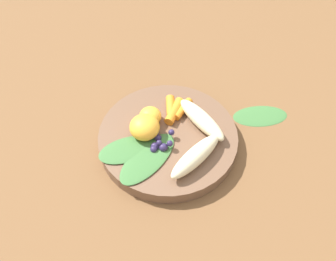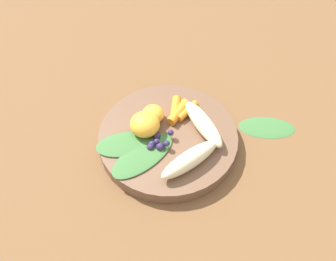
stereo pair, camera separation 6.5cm
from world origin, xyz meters
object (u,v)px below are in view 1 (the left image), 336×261
Objects in this scene: bowl at (168,138)px; banana_peeled_left at (201,120)px; banana_peeled_right at (197,155)px; orange_segment_near at (145,127)px; kale_leaf_stray at (260,115)px.

bowl is 0.07m from banana_peeled_left.
banana_peeled_right is (0.08, 0.00, 0.03)m from bowl.
bowl is at bearing 53.03° from orange_segment_near.
orange_segment_near is at bearing -126.97° from bowl.
banana_peeled_left is 0.14m from kale_leaf_stray.
banana_peeled_left is at bearing 34.61° from banana_peeled_right.
kale_leaf_stray is (0.04, 0.13, -0.04)m from banana_peeled_left.
orange_segment_near is at bearing 65.37° from banana_peeled_left.
banana_peeled_left is 1.08× the size of kale_leaf_stray.
banana_peeled_left is at bearing -165.86° from kale_leaf_stray.
orange_segment_near is 0.24m from kale_leaf_stray.
banana_peeled_left is 0.11m from orange_segment_near.
banana_peeled_right is 2.18× the size of orange_segment_near.
banana_peeled_left reaches higher than kale_leaf_stray.
orange_segment_near is (-0.03, -0.03, 0.03)m from bowl.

